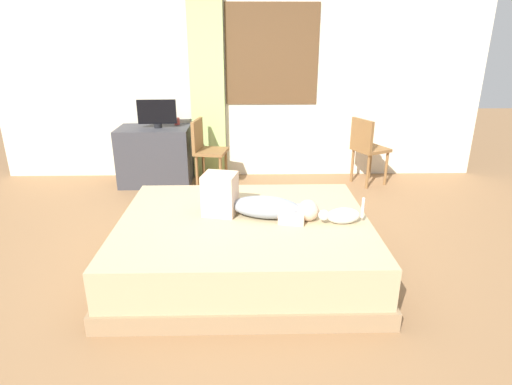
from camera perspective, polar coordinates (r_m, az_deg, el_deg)
The scene contains 11 objects.
ground_plane at distance 3.68m, azimuth -2.45°, elevation -9.72°, with size 16.00×16.00×0.00m, color olive.
back_wall_with_window at distance 5.76m, azimuth -2.09°, elevation 16.51°, with size 6.40×0.14×2.90m.
bed at distance 3.53m, azimuth -1.56°, elevation -6.97°, with size 2.06×1.69×0.46m.
person_lying at distance 3.44m, azimuth -0.28°, elevation -1.40°, with size 0.94×0.43×0.34m.
cat at distance 3.38m, azimuth 11.32°, elevation -3.04°, with size 0.36×0.12×0.21m.
desk at distance 5.67m, azimuth -13.32°, elevation 4.79°, with size 0.90×0.56×0.74m.
tv_monitor at distance 5.54m, azimuth -13.12°, elevation 10.30°, with size 0.48×0.10×0.35m.
cup at distance 5.70m, azimuth -10.53°, elevation 9.36°, with size 0.07×0.07×0.09m, color #B23D38.
chair_by_desk at distance 5.42m, azimuth -6.78°, elevation 5.99°, with size 0.44×0.44×0.86m.
chair_spare at distance 5.64m, azimuth 14.62°, elevation 6.03°, with size 0.51×0.51×0.86m.
curtain_left at distance 5.68m, azimuth -6.56°, elevation 14.16°, with size 0.44×0.06×2.48m, color #ADCC75.
Camera 1 is at (0.08, -3.18, 1.85)m, focal length 29.88 mm.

